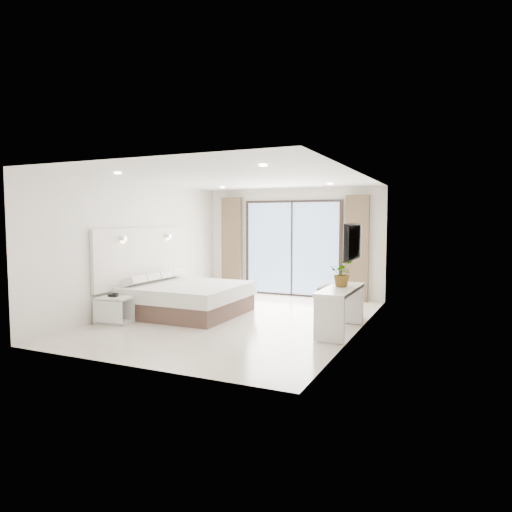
% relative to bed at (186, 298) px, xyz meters
% --- Properties ---
extents(ground, '(6.20, 6.20, 0.00)m').
position_rel_bed_xyz_m(ground, '(1.21, -0.05, -0.32)').
color(ground, beige).
rests_on(ground, ground).
extents(room_shell, '(4.62, 6.22, 2.72)m').
position_rel_bed_xyz_m(room_shell, '(1.01, 0.70, 1.26)').
color(room_shell, silver).
rests_on(room_shell, ground).
extents(bed, '(2.20, 2.10, 0.75)m').
position_rel_bed_xyz_m(bed, '(0.00, 0.00, 0.00)').
color(bed, brown).
rests_on(bed, ground).
extents(nightstand, '(0.60, 0.51, 0.50)m').
position_rel_bed_xyz_m(nightstand, '(-0.72, -1.29, -0.07)').
color(nightstand, silver).
rests_on(nightstand, ground).
extents(phone, '(0.20, 0.18, 0.05)m').
position_rel_bed_xyz_m(phone, '(-0.74, -1.31, 0.21)').
color(phone, black).
rests_on(phone, nightstand).
extents(console_desk, '(0.51, 1.62, 0.77)m').
position_rel_bed_xyz_m(console_desk, '(3.25, -0.24, 0.24)').
color(console_desk, silver).
rests_on(console_desk, ground).
extents(plant, '(0.48, 0.52, 0.36)m').
position_rel_bed_xyz_m(plant, '(3.25, -0.10, 0.63)').
color(plant, '#33662D').
rests_on(plant, console_desk).
extents(armchair, '(0.65, 0.69, 0.71)m').
position_rel_bed_xyz_m(armchair, '(2.96, 0.86, 0.03)').
color(armchair, '#89705A').
rests_on(armchair, ground).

